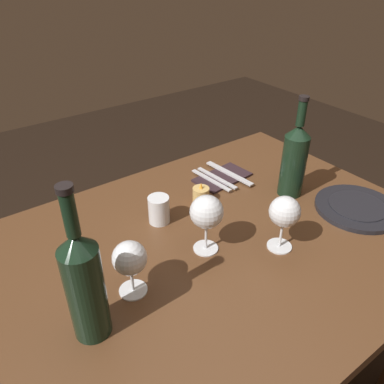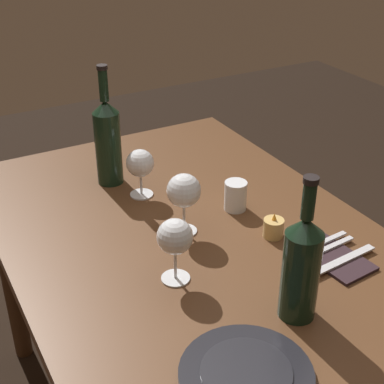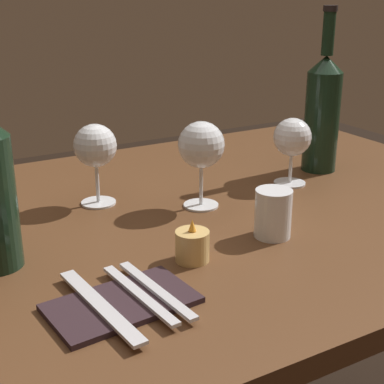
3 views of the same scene
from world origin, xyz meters
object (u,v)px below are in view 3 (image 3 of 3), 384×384
at_px(wine_glass_left, 95,148).
at_px(folded_napkin, 122,303).
at_px(wine_bottle, 322,111).
at_px(water_tumbler, 273,216).
at_px(wine_glass_centre, 201,147).
at_px(table_knife, 100,305).
at_px(fork_outer, 156,289).
at_px(wine_glass_right, 292,139).
at_px(votive_candle, 192,247).
at_px(fork_inner, 139,294).

relative_size(wine_glass_left, folded_napkin, 0.78).
distance_m(wine_glass_left, wine_bottle, 0.51).
bearing_deg(water_tumbler, wine_glass_left, -55.35).
relative_size(wine_glass_centre, water_tumbler, 2.00).
bearing_deg(wine_bottle, water_tumbler, 37.52).
relative_size(wine_glass_centre, table_knife, 0.77).
bearing_deg(fork_outer, water_tumbler, -162.67).
relative_size(wine_bottle, table_knife, 1.67).
height_order(wine_glass_right, folded_napkin, wine_glass_right).
xyz_separation_m(wine_glass_centre, table_knife, (0.30, 0.26, -0.11)).
relative_size(wine_glass_right, table_knife, 0.66).
distance_m(votive_candle, fork_outer, 0.12).
height_order(wine_glass_centre, votive_candle, wine_glass_centre).
distance_m(water_tumbler, fork_outer, 0.27).
xyz_separation_m(wine_bottle, votive_candle, (0.47, 0.25, -0.11)).
relative_size(wine_glass_right, water_tumbler, 1.72).
height_order(wine_glass_left, wine_glass_centre, wine_glass_centre).
distance_m(wine_bottle, water_tumbler, 0.40).
relative_size(wine_glass_right, folded_napkin, 0.70).
bearing_deg(table_knife, wine_glass_centre, -139.77).
relative_size(water_tumbler, fork_inner, 0.45).
relative_size(wine_glass_left, wine_bottle, 0.44).
height_order(water_tumbler, table_knife, water_tumbler).
bearing_deg(wine_glass_centre, fork_inner, 45.98).
bearing_deg(votive_candle, fork_inner, 29.59).
bearing_deg(folded_napkin, wine_glass_centre, -136.79).
bearing_deg(folded_napkin, table_knife, 0.00).
bearing_deg(fork_outer, wine_glass_left, -99.13).
xyz_separation_m(fork_inner, table_knife, (0.05, 0.00, 0.00)).
distance_m(wine_bottle, fork_inner, 0.68).
distance_m(votive_candle, fork_inner, 0.14).
distance_m(water_tumbler, votive_candle, 0.16).
bearing_deg(votive_candle, wine_glass_left, -82.90).
bearing_deg(folded_napkin, wine_glass_right, -151.34).
height_order(folded_napkin, fork_inner, fork_inner).
distance_m(wine_bottle, fork_outer, 0.66).
bearing_deg(wine_bottle, votive_candle, 27.98).
distance_m(wine_glass_left, votive_candle, 0.31).
relative_size(fork_inner, table_knife, 0.86).
bearing_deg(wine_glass_left, fork_inner, 77.08).
distance_m(fork_inner, fork_outer, 0.03).
bearing_deg(wine_glass_right, table_knife, 27.27).
height_order(wine_glass_left, table_knife, wine_glass_left).
height_order(water_tumbler, fork_outer, water_tumbler).
bearing_deg(water_tumbler, table_knife, 13.36).
height_order(wine_glass_right, votive_candle, wine_glass_right).
bearing_deg(water_tumbler, fork_inner, 15.87).
bearing_deg(wine_glass_centre, wine_glass_right, -175.76).
height_order(wine_glass_left, water_tumbler, wine_glass_left).
height_order(wine_glass_right, fork_outer, wine_glass_right).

